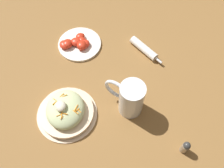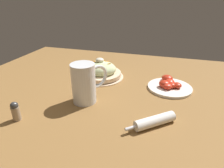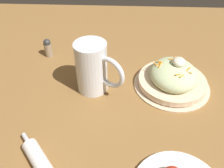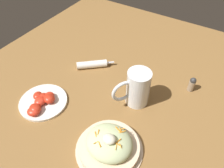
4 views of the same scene
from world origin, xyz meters
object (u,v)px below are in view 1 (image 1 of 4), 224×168
at_px(napkin_roll, 144,49).
at_px(beer_mug, 130,99).
at_px(salad_plate, 66,111).
at_px(tomato_plate, 78,43).
at_px(salt_shaker, 185,147).

bearing_deg(napkin_roll, beer_mug, 163.57).
bearing_deg(salad_plate, napkin_roll, -47.15).
distance_m(salad_plate, napkin_roll, 0.44).
xyz_separation_m(napkin_roll, tomato_plate, (0.04, 0.30, -0.00)).
distance_m(napkin_roll, tomato_plate, 0.30).
bearing_deg(napkin_roll, tomato_plate, 82.49).
relative_size(salad_plate, salt_shaker, 3.39).
bearing_deg(salt_shaker, salad_plate, 70.63).
distance_m(salad_plate, beer_mug, 0.25).
bearing_deg(napkin_roll, salad_plate, 132.85).
bearing_deg(tomato_plate, napkin_roll, -97.51).
height_order(beer_mug, tomato_plate, beer_mug).
bearing_deg(beer_mug, napkin_roll, -16.43).
relative_size(beer_mug, salt_shaker, 2.27).
bearing_deg(beer_mug, tomato_plate, 34.13).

